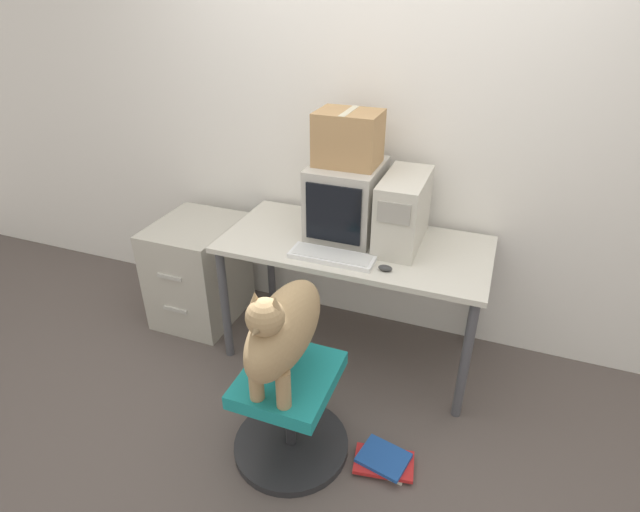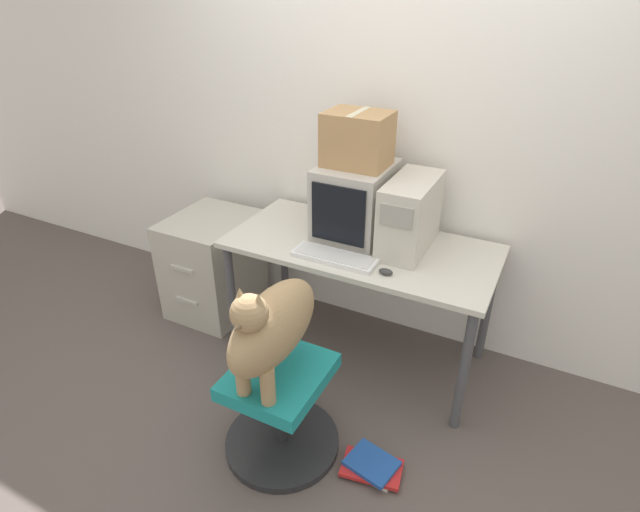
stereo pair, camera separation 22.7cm
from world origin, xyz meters
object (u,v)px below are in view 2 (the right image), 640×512
at_px(crt_monitor, 355,200).
at_px(book_stack_floor, 372,466).
at_px(filing_cabinet, 213,265).
at_px(cardboard_box, 358,139).
at_px(dog, 271,326).
at_px(pc_tower, 410,215).
at_px(office_chair, 281,409).
at_px(keyboard, 335,257).

xyz_separation_m(crt_monitor, book_stack_floor, (0.50, -0.86, -0.93)).
bearing_deg(book_stack_floor, filing_cabinet, 152.52).
distance_m(crt_monitor, cardboard_box, 0.34).
distance_m(crt_monitor, filing_cabinet, 1.16).
distance_m(dog, cardboard_box, 1.11).
relative_size(pc_tower, office_chair, 0.84).
distance_m(filing_cabinet, cardboard_box, 1.37).
height_order(pc_tower, filing_cabinet, pc_tower).
distance_m(cardboard_box, book_stack_floor, 1.62).
height_order(office_chair, filing_cabinet, filing_cabinet).
bearing_deg(crt_monitor, office_chair, -87.35).
relative_size(dog, book_stack_floor, 1.97).
bearing_deg(crt_monitor, book_stack_floor, -60.12).
distance_m(crt_monitor, keyboard, 0.38).
bearing_deg(cardboard_box, pc_tower, -5.39).
relative_size(crt_monitor, cardboard_box, 1.35).
bearing_deg(cardboard_box, office_chair, -87.36).
bearing_deg(keyboard, book_stack_floor, -49.29).
bearing_deg(cardboard_box, crt_monitor, -90.00).
distance_m(pc_tower, cardboard_box, 0.48).
height_order(crt_monitor, pc_tower, crt_monitor).
bearing_deg(filing_cabinet, dog, -40.17).
relative_size(crt_monitor, office_chair, 0.80).
relative_size(filing_cabinet, book_stack_floor, 2.25).
bearing_deg(dog, crt_monitor, 92.55).
xyz_separation_m(keyboard, office_chair, (0.01, -0.59, -0.53)).
height_order(pc_tower, dog, pc_tower).
bearing_deg(crt_monitor, filing_cabinet, -174.37).
height_order(keyboard, filing_cabinet, keyboard).
xyz_separation_m(crt_monitor, cardboard_box, (-0.00, 0.00, 0.34)).
bearing_deg(dog, cardboard_box, 92.54).
relative_size(cardboard_box, book_stack_floor, 1.09).
bearing_deg(office_chair, filing_cabinet, 141.08).
bearing_deg(office_chair, keyboard, 90.86).
height_order(pc_tower, keyboard, pc_tower).
height_order(cardboard_box, book_stack_floor, cardboard_box).
relative_size(keyboard, book_stack_floor, 1.48).
xyz_separation_m(dog, cardboard_box, (-0.04, 0.96, 0.54)).
distance_m(pc_tower, office_chair, 1.18).
height_order(keyboard, dog, dog).
height_order(keyboard, cardboard_box, cardboard_box).
relative_size(filing_cabinet, cardboard_box, 2.06).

